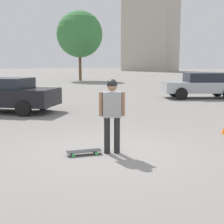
{
  "coord_description": "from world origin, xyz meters",
  "views": [
    {
      "loc": [
        5.42,
        4.27,
        2.02
      ],
      "look_at": [
        0.0,
        0.0,
        0.95
      ],
      "focal_mm": 50.0,
      "sensor_mm": 36.0,
      "label": 1
    }
  ],
  "objects_px": {
    "person": "(112,109)",
    "car_parked_far": "(201,85)",
    "skateboard": "(84,152)",
    "car_parked_near": "(2,94)"
  },
  "relations": [
    {
      "from": "car_parked_near",
      "to": "car_parked_far",
      "type": "distance_m",
      "value": 11.26
    },
    {
      "from": "person",
      "to": "car_parked_far",
      "type": "bearing_deg",
      "value": 63.08
    },
    {
      "from": "skateboard",
      "to": "car_parked_far",
      "type": "bearing_deg",
      "value": -133.95
    },
    {
      "from": "person",
      "to": "car_parked_far",
      "type": "height_order",
      "value": "person"
    },
    {
      "from": "skateboard",
      "to": "car_parked_far",
      "type": "xyz_separation_m",
      "value": [
        -12.84,
        -2.6,
        0.7
      ]
    },
    {
      "from": "person",
      "to": "car_parked_near",
      "type": "height_order",
      "value": "person"
    },
    {
      "from": "skateboard",
      "to": "car_parked_near",
      "type": "height_order",
      "value": "car_parked_near"
    },
    {
      "from": "skateboard",
      "to": "car_parked_near",
      "type": "distance_m",
      "value": 7.51
    },
    {
      "from": "car_parked_far",
      "to": "skateboard",
      "type": "bearing_deg",
      "value": 61.04
    },
    {
      "from": "skateboard",
      "to": "car_parked_near",
      "type": "xyz_separation_m",
      "value": [
        -2.5,
        -7.05,
        0.68
      ]
    }
  ]
}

